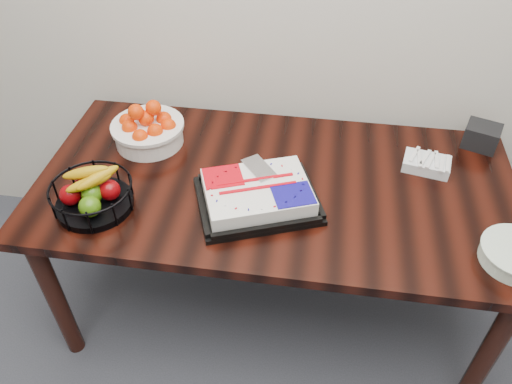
# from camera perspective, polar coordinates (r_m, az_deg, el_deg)

# --- Properties ---
(table) EXTENTS (1.80, 0.90, 0.75)m
(table) POSITION_cam_1_polar(r_m,az_deg,el_deg) (1.94, 2.20, -0.72)
(table) COLOR black
(table) RESTS_ON ground
(cake_tray) EXTENTS (0.51, 0.46, 0.09)m
(cake_tray) POSITION_cam_1_polar(r_m,az_deg,el_deg) (1.77, 0.15, -0.32)
(cake_tray) COLOR black
(cake_tray) RESTS_ON table
(tangerine_bowl) EXTENTS (0.29, 0.29, 0.19)m
(tangerine_bowl) POSITION_cam_1_polar(r_m,az_deg,el_deg) (2.08, -12.30, 7.38)
(tangerine_bowl) COLOR white
(tangerine_bowl) RESTS_ON table
(fruit_basket) EXTENTS (0.29, 0.29, 0.15)m
(fruit_basket) POSITION_cam_1_polar(r_m,az_deg,el_deg) (1.83, -18.23, -0.16)
(fruit_basket) COLOR black
(fruit_basket) RESTS_ON table
(fork_bag) EXTENTS (0.19, 0.15, 0.05)m
(fork_bag) POSITION_cam_1_polar(r_m,az_deg,el_deg) (2.03, 18.92, 3.12)
(fork_bag) COLOR silver
(fork_bag) RESTS_ON table
(napkin_box) EXTENTS (0.16, 0.15, 0.09)m
(napkin_box) POSITION_cam_1_polar(r_m,az_deg,el_deg) (2.23, 24.37, 5.84)
(napkin_box) COLOR black
(napkin_box) RESTS_ON table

